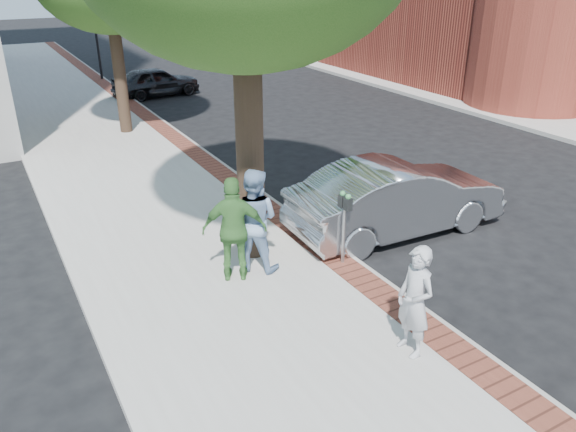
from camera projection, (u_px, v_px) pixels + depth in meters
ground at (329, 295)px, 10.16m from camera, size 120.00×120.00×0.00m
sidewalk at (129, 173)px, 15.80m from camera, size 5.00×60.00×0.15m
brick_strip at (202, 158)px, 16.75m from camera, size 0.60×60.00×0.01m
curb at (213, 158)px, 16.94m from camera, size 0.10×60.00×0.15m
sidewalk_far at (519, 107)px, 22.95m from camera, size 5.00×60.00×0.15m
signal_near at (96, 35)px, 27.07m from camera, size 0.70×0.15×3.80m
signal_far at (302, 23)px, 32.25m from camera, size 0.70×0.15×3.80m
parking_meter at (345, 213)px, 10.52m from camera, size 0.12×0.32×1.47m
person_gray at (415, 302)px, 8.11m from camera, size 0.42×0.64×1.75m
person_officer at (253, 220)px, 10.38m from camera, size 1.22×1.22×1.99m
person_green at (235, 230)px, 10.02m from camera, size 1.25×0.93×1.98m
sedan_silver at (397, 198)px, 12.24m from camera, size 4.96×1.90×1.61m
bg_car at (156, 82)px, 24.78m from camera, size 3.93×1.90×1.29m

